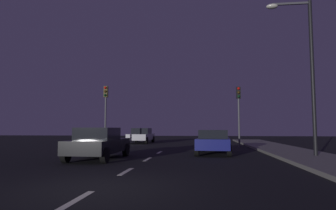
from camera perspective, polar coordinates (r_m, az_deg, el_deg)
The scene contains 12 objects.
ground_plane at distance 14.13m, azimuth -3.62°, elevation -10.40°, with size 80.00×80.00×0.00m, color black.
sidewalk_curb_right at distance 14.77m, azimuth 26.81°, elevation -9.37°, with size 3.00×40.00×0.15m, color gray.
lane_stripe_nearest at distance 6.32m, azimuth -17.63°, elevation -17.44°, with size 0.16×1.60×0.01m, color silver.
lane_stripe_second at distance 9.86m, azimuth -8.29°, elevation -12.87°, with size 0.16×1.60×0.01m, color silver.
lane_stripe_third at distance 13.54m, azimuth -4.08°, elevation -10.63°, with size 0.16×1.60×0.01m, color silver.
lane_stripe_fourth at distance 17.27m, azimuth -1.70°, elevation -9.33°, with size 0.16×1.60×0.01m, color silver.
traffic_signal_left at distance 23.68m, azimuth -12.23°, elevation 0.23°, with size 0.32×0.38×4.81m.
traffic_signal_right at distance 22.57m, azimuth 13.79°, elevation 0.11°, with size 0.32×0.38×4.58m.
car_stopped_ahead at distance 16.41m, azimuth 8.99°, elevation -7.10°, with size 2.09×4.25×1.33m.
car_adjacent_lane at distance 13.87m, azimuth -13.51°, elevation -7.32°, with size 1.96×4.27×1.46m.
car_oncoming_far at distance 28.16m, azimuth -5.31°, elevation -6.00°, with size 2.04×4.28×1.43m.
street_lamp_right at distance 15.52m, azimuth 25.45°, elevation 7.62°, with size 2.15×0.36×7.65m.
Camera 1 is at (2.50, -6.83, 1.43)m, focal length 30.85 mm.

